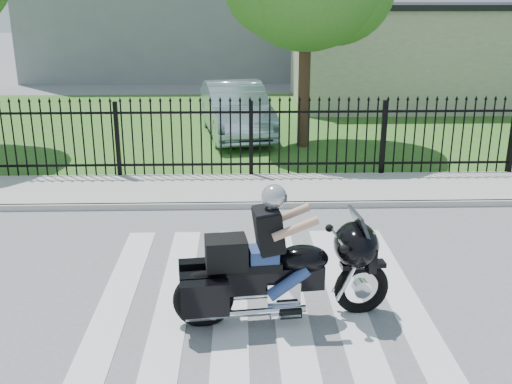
{
  "coord_description": "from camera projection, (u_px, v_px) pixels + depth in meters",
  "views": [
    {
      "loc": [
        -0.27,
        -7.18,
        4.07
      ],
      "look_at": [
        -0.0,
        2.02,
        1.0
      ],
      "focal_mm": 42.0,
      "sensor_mm": 36.0,
      "label": 1
    }
  ],
  "objects": [
    {
      "name": "ground",
      "position": [
        261.0,
        309.0,
        8.11
      ],
      "size": [
        120.0,
        120.0,
        0.0
      ],
      "primitive_type": "plane",
      "color": "slate",
      "rests_on": "ground"
    },
    {
      "name": "crosswalk",
      "position": [
        261.0,
        309.0,
        8.11
      ],
      "size": [
        5.0,
        5.5,
        0.01
      ],
      "primitive_type": null,
      "color": "silver",
      "rests_on": "ground"
    },
    {
      "name": "sidewalk",
      "position": [
        252.0,
        190.0,
        12.83
      ],
      "size": [
        40.0,
        2.0,
        0.12
      ],
      "primitive_type": "cube",
      "color": "#ADAAA3",
      "rests_on": "ground"
    },
    {
      "name": "curb",
      "position": [
        253.0,
        205.0,
        11.88
      ],
      "size": [
        40.0,
        0.12,
        0.12
      ],
      "primitive_type": "cube",
      "color": "#ADAAA3",
      "rests_on": "ground"
    },
    {
      "name": "grass_strip",
      "position": [
        247.0,
        124.0,
        19.48
      ],
      "size": [
        40.0,
        12.0,
        0.02
      ],
      "primitive_type": "cube",
      "color": "#325F20",
      "rests_on": "ground"
    },
    {
      "name": "iron_fence",
      "position": [
        251.0,
        140.0,
        13.51
      ],
      "size": [
        26.0,
        0.04,
        1.8
      ],
      "color": "black",
      "rests_on": "ground"
    },
    {
      "name": "building_low",
      "position": [
        428.0,
        57.0,
        22.92
      ],
      "size": [
        10.0,
        6.0,
        3.5
      ],
      "primitive_type": "cube",
      "color": "beige",
      "rests_on": "ground"
    },
    {
      "name": "building_low_roof",
      "position": [
        432.0,
        6.0,
        22.33
      ],
      "size": [
        10.2,
        6.2,
        0.2
      ],
      "primitive_type": "cube",
      "color": "black",
      "rests_on": "building_low"
    },
    {
      "name": "motorcycle_rider",
      "position": [
        278.0,
        265.0,
        7.64
      ],
      "size": [
        2.85,
        1.1,
        1.89
      ],
      "rotation": [
        0.0,
        0.0,
        0.12
      ],
      "color": "black",
      "rests_on": "ground"
    },
    {
      "name": "parked_car",
      "position": [
        236.0,
        110.0,
        17.65
      ],
      "size": [
        2.38,
        4.93,
        1.56
      ],
      "primitive_type": "imported",
      "rotation": [
        0.0,
        0.0,
        0.16
      ],
      "color": "#95ADBC",
      "rests_on": "grass_strip"
    }
  ]
}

